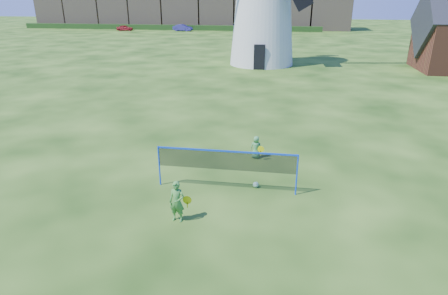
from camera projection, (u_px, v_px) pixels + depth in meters
name	position (u px, v px, depth m)	size (l,w,h in m)	color
ground	(216.00, 190.00, 13.89)	(220.00, 220.00, 0.00)	black
badminton_net	(226.00, 161.00, 13.53)	(5.05, 0.05, 1.55)	blue
player_girl	(177.00, 202.00, 11.79)	(0.68, 0.38, 1.35)	#418836
player_boy	(256.00, 147.00, 16.47)	(0.62, 0.41, 1.00)	#489551
play_ball	(256.00, 185.00, 14.06)	(0.22, 0.22, 0.22)	green
terraced_houses	(188.00, 8.00, 81.13)	(66.83, 8.40, 8.39)	gray
hedge	(166.00, 27.00, 77.38)	(62.00, 0.80, 1.00)	#193814
car_left	(125.00, 28.00, 75.43)	(1.28, 3.19, 1.09)	maroon
car_right	(183.00, 28.00, 74.94)	(1.33, 3.81, 1.26)	navy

